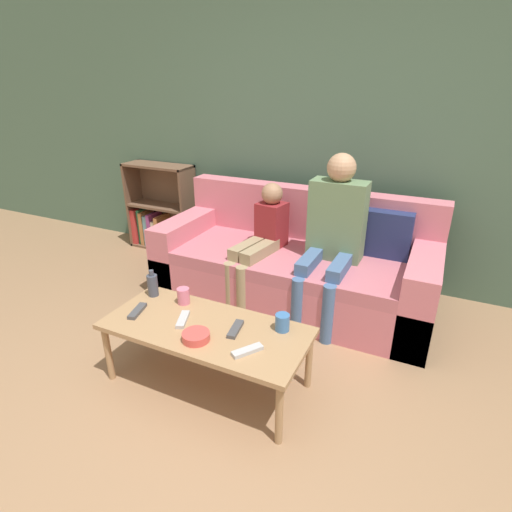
# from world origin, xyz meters

# --- Properties ---
(ground_plane) EXTENTS (22.00, 22.00, 0.00)m
(ground_plane) POSITION_xyz_m (0.00, 0.00, 0.00)
(ground_plane) COLOR #997251
(wall_back) EXTENTS (12.00, 0.06, 2.60)m
(wall_back) POSITION_xyz_m (0.00, 2.34, 1.30)
(wall_back) COLOR #4C6B56
(wall_back) RESTS_ON ground_plane
(couch) EXTENTS (2.19, 0.91, 0.88)m
(couch) POSITION_xyz_m (-0.08, 1.71, 0.29)
(couch) COLOR #D1707F
(couch) RESTS_ON ground_plane
(bookshelf) EXTENTS (0.74, 0.28, 0.91)m
(bookshelf) POSITION_xyz_m (-1.82, 2.19, 0.37)
(bookshelf) COLOR brown
(bookshelf) RESTS_ON ground_plane
(coffee_table) EXTENTS (1.20, 0.54, 0.40)m
(coffee_table) POSITION_xyz_m (-0.18, 0.51, 0.37)
(coffee_table) COLOR #A87F56
(coffee_table) RESTS_ON ground_plane
(person_adult) EXTENTS (0.41, 0.63, 1.23)m
(person_adult) POSITION_xyz_m (0.24, 1.64, 0.71)
(person_adult) COLOR #476693
(person_adult) RESTS_ON ground_plane
(person_child) EXTENTS (0.31, 0.65, 0.96)m
(person_child) POSITION_xyz_m (-0.32, 1.57, 0.55)
(person_child) COLOR #9E8966
(person_child) RESTS_ON ground_plane
(cup_near) EXTENTS (0.08, 0.08, 0.10)m
(cup_near) POSITION_xyz_m (-0.44, 0.68, 0.45)
(cup_near) COLOR pink
(cup_near) RESTS_ON coffee_table
(cup_far) EXTENTS (0.08, 0.08, 0.10)m
(cup_far) POSITION_xyz_m (0.23, 0.67, 0.45)
(cup_far) COLOR #3D70B2
(cup_far) RESTS_ON coffee_table
(tv_remote_0) EXTENTS (0.14, 0.17, 0.02)m
(tv_remote_0) POSITION_xyz_m (0.15, 0.40, 0.41)
(tv_remote_0) COLOR #B7B7BC
(tv_remote_0) RESTS_ON coffee_table
(tv_remote_1) EXTENTS (0.09, 0.18, 0.02)m
(tv_remote_1) POSITION_xyz_m (-0.63, 0.46, 0.41)
(tv_remote_1) COLOR #47474C
(tv_remote_1) RESTS_ON coffee_table
(tv_remote_2) EXTENTS (0.11, 0.18, 0.02)m
(tv_remote_2) POSITION_xyz_m (-0.32, 0.50, 0.41)
(tv_remote_2) COLOR #B7B7BC
(tv_remote_2) RESTS_ON coffee_table
(tv_remote_3) EXTENTS (0.08, 0.18, 0.02)m
(tv_remote_3) POSITION_xyz_m (-0.00, 0.55, 0.41)
(tv_remote_3) COLOR #47474C
(tv_remote_3) RESTS_ON coffee_table
(snack_bowl) EXTENTS (0.15, 0.15, 0.05)m
(snack_bowl) POSITION_xyz_m (-0.15, 0.38, 0.42)
(snack_bowl) COLOR #DB4C47
(snack_bowl) RESTS_ON coffee_table
(bottle) EXTENTS (0.07, 0.07, 0.18)m
(bottle) POSITION_xyz_m (-0.68, 0.67, 0.48)
(bottle) COLOR #424756
(bottle) RESTS_ON coffee_table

